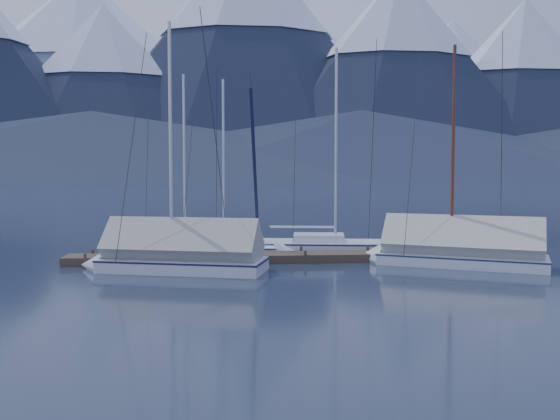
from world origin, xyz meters
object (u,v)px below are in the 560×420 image
object	(u,v)px
sailboat_covered_near	(447,253)
sailboat_covered_far	(168,258)
sailboat_open_left	(196,252)
sailboat_open_mid	(234,251)
sailboat_open_right	(347,248)
person	(409,233)

from	to	relation	value
sailboat_covered_near	sailboat_covered_far	world-z (taller)	sailboat_covered_far
sailboat_open_left	sailboat_open_mid	distance (m)	1.76
sailboat_open_left	sailboat_open_mid	bearing A→B (deg)	3.77
sailboat_open_left	sailboat_open_right	distance (m)	7.16
sailboat_covered_near	sailboat_open_mid	bearing A→B (deg)	156.08
person	sailboat_covered_near	bearing A→B (deg)	-131.82
sailboat_open_left	person	bearing A→B (deg)	-9.82
sailboat_covered_near	person	distance (m)	2.38
sailboat_open_left	sailboat_covered_far	distance (m)	4.31
sailboat_open_left	person	world-z (taller)	sailboat_open_left
sailboat_open_mid	sailboat_covered_far	xyz separation A→B (m)	(-2.59, -4.33, 0.35)
sailboat_open_left	person	size ratio (longest dim) A/B	5.81
person	sailboat_open_mid	bearing A→B (deg)	101.40
sailboat_open_right	person	bearing A→B (deg)	-41.57
sailboat_open_right	sailboat_covered_far	size ratio (longest dim) A/B	1.02
sailboat_covered_far	person	xyz separation A→B (m)	(10.36, 2.57, 0.61)
sailboat_open_mid	sailboat_open_right	bearing A→B (deg)	3.64
sailboat_open_right	sailboat_covered_far	world-z (taller)	sailboat_open_right
sailboat_open_right	sailboat_covered_near	world-z (taller)	sailboat_open_right
sailboat_open_left	sailboat_open_mid	xyz separation A→B (m)	(1.75, 0.12, -0.00)
sailboat_open_right	sailboat_covered_far	xyz separation A→B (m)	(-7.99, -4.67, 0.32)
sailboat_open_mid	sailboat_covered_near	xyz separation A→B (m)	(8.70, -3.86, 0.34)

